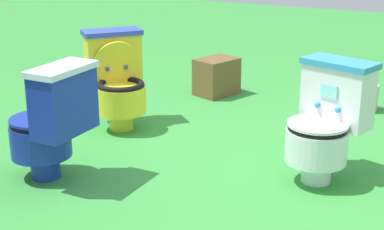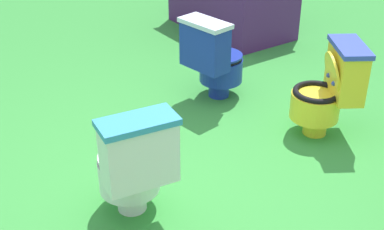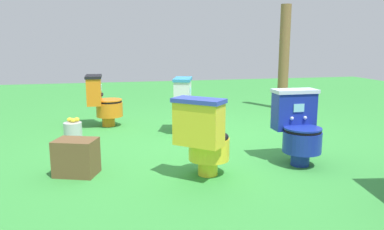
% 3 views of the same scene
% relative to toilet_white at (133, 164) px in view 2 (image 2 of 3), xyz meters
% --- Properties ---
extents(ground, '(14.00, 14.00, 0.00)m').
position_rel_toilet_white_xyz_m(ground, '(-0.05, 0.48, -0.37)').
color(ground, green).
extents(toilet_white, '(0.59, 0.53, 0.73)m').
position_rel_toilet_white_xyz_m(toilet_white, '(0.00, 0.00, 0.00)').
color(toilet_white, white).
rests_on(toilet_white, ground).
extents(toilet_blue, '(0.44, 0.50, 0.73)m').
position_rel_toilet_white_xyz_m(toilet_blue, '(-0.75, 1.46, 0.00)').
color(toilet_blue, '#192D9E').
rests_on(toilet_blue, ground).
extents(toilet_yellow, '(0.63, 0.63, 0.73)m').
position_rel_toilet_white_xyz_m(toilet_yellow, '(0.25, 1.65, 0.00)').
color(toilet_yellow, yellow).
rests_on(toilet_yellow, ground).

